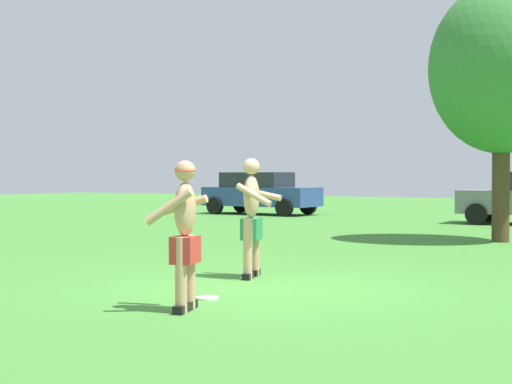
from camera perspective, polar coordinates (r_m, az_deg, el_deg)
name	(u,v)px	position (r m, az deg, el deg)	size (l,w,h in m)	color
ground_plane	(258,288)	(10.03, 0.14, -7.22)	(80.00, 80.00, 0.00)	#428433
player_near	(252,214)	(10.97, -0.31, -1.69)	(0.71, 0.67, 1.72)	black
player_in_red	(185,228)	(8.31, -5.36, -2.74)	(0.66, 0.72, 1.65)	black
frisbee	(207,298)	(9.20, -3.67, -7.91)	(0.27, 0.27, 0.03)	white
car_blue_far_end	(260,192)	(28.62, 0.32, -0.03)	(4.37, 2.16, 1.58)	#2D478C
tree_right_field	(502,69)	(17.81, 17.91, 8.77)	(3.17, 3.17, 5.73)	#4C3823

